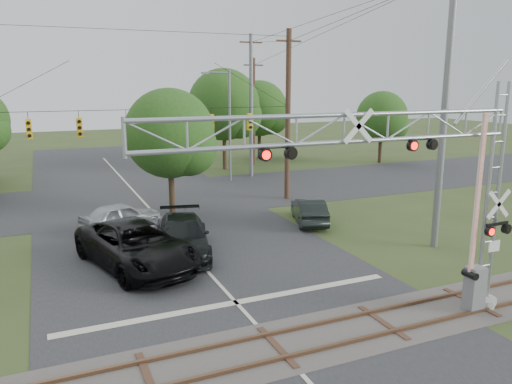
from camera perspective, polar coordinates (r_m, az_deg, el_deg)
name	(u,v)px	position (r m, az deg, el deg)	size (l,w,h in m)	color
ground	(309,383)	(14.64, 6.08, -20.88)	(160.00, 160.00, 0.00)	#313F1D
road_main	(200,263)	(22.93, -6.43, -8.12)	(14.00, 90.00, 0.02)	#262628
road_cross	(141,199)	(36.02, -13.05, -0.76)	(90.00, 12.00, 0.02)	#262628
railroad_track	(277,347)	(16.13, 2.42, -17.29)	(90.00, 3.20, 0.17)	#47403D
crossing_gantry	(409,179)	(16.42, 17.07, 1.43)	(13.09, 1.03, 8.06)	#999994
traffic_signal_span	(163,121)	(31.47, -10.55, 7.98)	(19.34, 0.36, 11.50)	slate
pickup_black	(136,246)	(22.71, -13.52, -5.97)	(3.30, 7.15, 1.99)	black
car_dark	(182,236)	(24.02, -8.41, -5.04)	(2.44, 6.00, 1.74)	black
sedan_silver	(121,216)	(28.62, -15.14, -2.69)	(1.84, 4.56, 1.56)	gray
suv_dark	(309,210)	(29.19, 6.09, -2.11)	(1.56, 4.48, 1.48)	black
streetlight	(228,120)	(40.88, -3.26, 8.19)	(2.40, 0.25, 8.99)	slate
utility_poles	(190,115)	(33.45, -7.55, 8.72)	(27.17, 27.42, 13.53)	#442D1F
treeline	(100,113)	(43.17, -17.45, 8.56)	(53.58, 24.56, 9.89)	#372719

